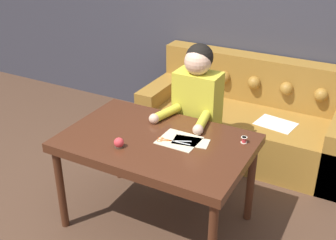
# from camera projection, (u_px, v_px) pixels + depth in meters

# --- Properties ---
(ground_plane) EXTENTS (16.00, 16.00, 0.00)m
(ground_plane) POSITION_uv_depth(u_px,v_px,m) (158.00, 232.00, 3.26)
(ground_plane) COLOR #4C3323
(wall_back) EXTENTS (8.00, 0.06, 2.60)m
(wall_back) POSITION_uv_depth(u_px,v_px,m) (254.00, 13.00, 4.22)
(wall_back) COLOR #383842
(wall_back) RESTS_ON ground_plane
(dining_table) EXTENTS (1.36, 0.88, 0.76)m
(dining_table) POSITION_uv_depth(u_px,v_px,m) (156.00, 148.00, 3.06)
(dining_table) COLOR #472314
(dining_table) RESTS_ON ground_plane
(couch) EXTENTS (2.02, 0.89, 0.91)m
(couch) POSITION_uv_depth(u_px,v_px,m) (246.00, 121.00, 4.26)
(couch) COLOR olive
(couch) RESTS_ON ground_plane
(person) EXTENTS (0.45, 0.57, 1.31)m
(person) POSITION_uv_depth(u_px,v_px,m) (196.00, 119.00, 3.50)
(person) COLOR #33281E
(person) RESTS_ON ground_plane
(pattern_paper_main) EXTENTS (0.28, 0.25, 0.00)m
(pattern_paper_main) POSITION_uv_depth(u_px,v_px,m) (179.00, 140.00, 3.01)
(pattern_paper_main) COLOR beige
(pattern_paper_main) RESTS_ON dining_table
(pattern_paper_offcut) EXTENTS (0.28, 0.18, 0.00)m
(pattern_paper_offcut) POSITION_uv_depth(u_px,v_px,m) (191.00, 142.00, 2.99)
(pattern_paper_offcut) COLOR beige
(pattern_paper_offcut) RESTS_ON dining_table
(scissors) EXTENTS (0.25, 0.12, 0.01)m
(scissors) POSITION_uv_depth(u_px,v_px,m) (168.00, 141.00, 3.00)
(scissors) COLOR silver
(scissors) RESTS_ON dining_table
(thread_spool) EXTENTS (0.04, 0.04, 0.05)m
(thread_spool) POSITION_uv_depth(u_px,v_px,m) (244.00, 140.00, 2.97)
(thread_spool) COLOR red
(thread_spool) RESTS_ON dining_table
(pin_cushion) EXTENTS (0.07, 0.07, 0.07)m
(pin_cushion) POSITION_uv_depth(u_px,v_px,m) (119.00, 143.00, 2.91)
(pin_cushion) COLOR #4C3828
(pin_cushion) RESTS_ON dining_table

